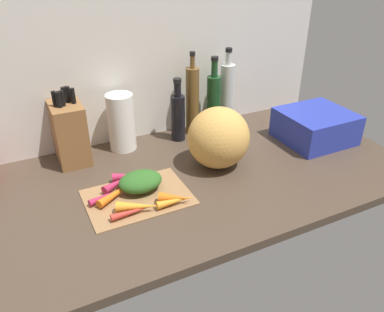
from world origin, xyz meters
The scene contains 20 objects.
ground_plane centered at (0.00, 0.00, -1.50)cm, with size 170.00×80.00×3.00cm, color #47382B.
wall_back centered at (0.00, 38.50, 30.00)cm, with size 170.00×3.00×60.00cm, color silver.
cutting_board centered at (-15.16, -5.30, 0.40)cm, with size 32.96×23.85×0.80cm, color #997047.
carrot_0 centered at (-20.06, -2.16, 2.17)cm, with size 2.74×2.74×17.88cm, color orange.
carrot_1 centered at (-19.42, -13.87, 1.83)cm, with size 2.07×2.07×13.79cm, color red.
carrot_2 centered at (-17.73, -13.00, 2.53)cm, with size 3.45×3.45×12.80cm, color orange.
carrot_3 centered at (-19.39, 2.56, 2.25)cm, with size 2.90×2.90×11.38cm, color #B2264C.
carrot_4 centered at (-14.86, 4.91, 2.29)cm, with size 2.99×2.99×10.75cm, color #B2264C.
carrot_5 centered at (-6.19, -14.86, 2.05)cm, with size 2.50×2.50×12.00cm, color orange.
carrot_6 centered at (-5.86, -13.84, 2.51)cm, with size 3.43×3.43×10.15cm, color orange.
carrot_7 centered at (-22.69, -2.18, 1.84)cm, with size 2.09×2.09×15.74cm, color #B2264C.
carrot_greens_pile centered at (-12.94, -2.21, 3.84)cm, with size 14.39×11.07×6.09cm, color #2D6023.
winter_squash centered at (18.14, 1.55, 11.12)cm, with size 22.40×21.52×22.24cm, color gold.
knife_block centered at (-28.60, 28.58, 11.57)cm, with size 10.84×16.04×27.90cm.
paper_towel_roll centered at (-8.90, 29.50, 11.18)cm, with size 10.26×10.26×22.35cm, color white.
bottle_0 centered at (13.95, 27.15, 10.58)cm, with size 5.72×5.72×25.98cm.
bottle_1 centered at (21.96, 30.24, 14.61)cm, with size 5.50×5.50×34.65cm.
bottle_2 centered at (31.70, 29.77, 12.81)cm, with size 5.89×5.89×31.68cm.
bottle_3 centered at (39.03, 31.22, 14.26)cm, with size 6.15×6.15×34.05cm.
dish_rack centered at (63.91, 1.94, 6.09)cm, with size 26.94×25.09×12.19cm, color #2838AD.
Camera 1 is at (-44.56, -104.54, 72.87)cm, focal length 36.23 mm.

